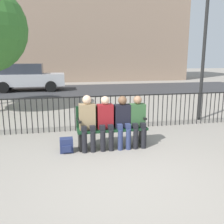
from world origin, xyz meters
name	(u,v)px	position (x,y,z in m)	size (l,w,h in m)	color
ground_plane	(134,182)	(0.00, 0.00, 0.00)	(80.00, 80.00, 0.00)	gray
park_bench	(111,125)	(0.00, 1.75, 0.49)	(1.54, 0.45, 0.92)	#14381E
seated_person_0	(87,120)	(-0.54, 1.62, 0.66)	(0.34, 0.39, 1.19)	black
seated_person_1	(105,120)	(-0.16, 1.62, 0.64)	(0.34, 0.39, 1.16)	black
seated_person_2	(123,119)	(0.23, 1.62, 0.64)	(0.34, 0.39, 1.15)	navy
seated_person_3	(138,119)	(0.57, 1.62, 0.64)	(0.34, 0.39, 1.14)	black
backpack	(66,145)	(-1.01, 1.56, 0.15)	(0.27, 0.24, 0.30)	navy
fence_railing	(101,110)	(-0.02, 3.11, 0.56)	(9.01, 0.03, 0.95)	black
lamp_post	(205,37)	(3.28, 3.59, 2.58)	(0.28, 0.28, 3.95)	black
street_surface	(78,90)	(0.00, 12.00, 0.00)	(24.00, 6.00, 0.01)	#333335
parked_car_0	(27,77)	(-2.99, 12.26, 0.84)	(4.20, 1.94, 1.62)	#B7B7BC
building_facade	(69,3)	(0.00, 20.00, 6.59)	(20.00, 6.00, 13.18)	gray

